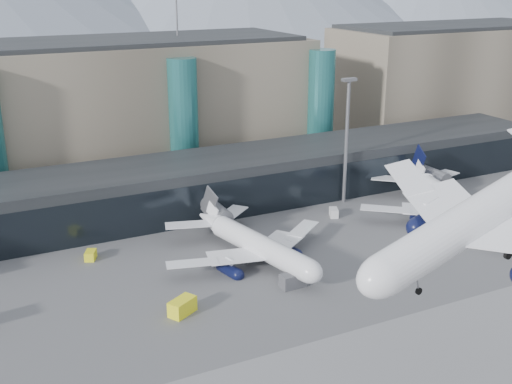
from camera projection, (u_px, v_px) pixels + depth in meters
ground at (357, 355)px, 79.62m from camera, size 900.00×900.00×0.00m
concourse at (190, 186)px, 126.94m from camera, size 170.00×27.00×10.00m
terminal_main at (29, 115)px, 140.41m from camera, size 130.00×30.00×31.00m
terminal_east at (450, 78)px, 190.79m from camera, size 70.00×30.00×31.00m
teal_towers at (92, 132)px, 131.52m from camera, size 116.40×19.40×46.00m
lightmast_mid at (347, 134)px, 128.23m from camera, size 3.00×1.20×25.60m
hero_jet at (502, 195)px, 62.71m from camera, size 34.70×35.19×11.37m
jet_parked_mid at (248, 235)px, 105.95m from camera, size 32.25×32.92×10.60m
jet_parked_right at (448, 193)px, 123.98m from camera, size 37.02×38.08×12.24m
veh_b at (91, 255)px, 106.04m from camera, size 2.53×3.00×1.49m
veh_c at (293, 280)px, 96.63m from camera, size 3.95×2.15×2.17m
veh_d at (334, 213)px, 124.70m from camera, size 2.52×3.16×1.59m
veh_e at (486, 210)px, 125.49m from camera, size 3.85×3.03×1.92m
veh_h at (182, 307)px, 88.96m from camera, size 4.56×3.87×2.23m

